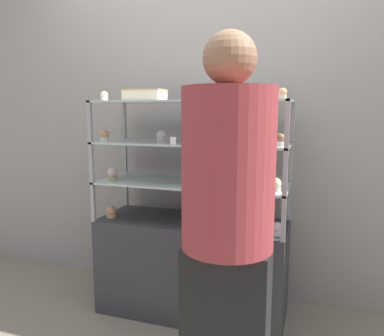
# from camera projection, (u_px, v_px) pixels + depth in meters

# --- Properties ---
(ground_plane) EXTENTS (20.00, 20.00, 0.00)m
(ground_plane) POSITION_uv_depth(u_px,v_px,m) (192.00, 311.00, 2.49)
(ground_plane) COLOR gray
(back_wall) EXTENTS (8.00, 0.05, 2.60)m
(back_wall) POSITION_uv_depth(u_px,v_px,m) (209.00, 114.00, 2.64)
(back_wall) COLOR gray
(back_wall) RESTS_ON ground_plane
(display_base) EXTENTS (1.20, 0.45, 0.62)m
(display_base) POSITION_uv_depth(u_px,v_px,m) (192.00, 267.00, 2.44)
(display_base) COLOR #333338
(display_base) RESTS_ON ground_plane
(display_riser_lower) EXTENTS (1.20, 0.45, 0.25)m
(display_riser_lower) POSITION_uv_depth(u_px,v_px,m) (192.00, 184.00, 2.36)
(display_riser_lower) COLOR #99999E
(display_riser_lower) RESTS_ON display_base
(display_riser_middle) EXTENTS (1.20, 0.45, 0.25)m
(display_riser_middle) POSITION_uv_depth(u_px,v_px,m) (192.00, 144.00, 2.32)
(display_riser_middle) COLOR #99999E
(display_riser_middle) RESTS_ON display_riser_lower
(display_riser_upper) EXTENTS (1.20, 0.45, 0.25)m
(display_riser_upper) POSITION_uv_depth(u_px,v_px,m) (192.00, 103.00, 2.28)
(display_riser_upper) COLOR #99999E
(display_riser_upper) RESTS_ON display_riser_middle
(layer_cake_centerpiece) EXTENTS (0.17, 0.17, 0.12)m
(layer_cake_centerpiece) POSITION_uv_depth(u_px,v_px,m) (195.00, 210.00, 2.42)
(layer_cake_centerpiece) COLOR brown
(layer_cake_centerpiece) RESTS_ON display_base
(sheet_cake_frosted) EXTENTS (0.25, 0.16, 0.07)m
(sheet_cake_frosted) POSITION_uv_depth(u_px,v_px,m) (145.00, 95.00, 2.33)
(sheet_cake_frosted) COLOR beige
(sheet_cake_frosted) RESTS_ON display_riser_upper
(cupcake_0) EXTENTS (0.07, 0.07, 0.08)m
(cupcake_0) POSITION_uv_depth(u_px,v_px,m) (112.00, 212.00, 2.46)
(cupcake_0) COLOR #CCB28C
(cupcake_0) RESTS_ON display_base
(cupcake_1) EXTENTS (0.07, 0.07, 0.08)m
(cupcake_1) POSITION_uv_depth(u_px,v_px,m) (277.00, 229.00, 2.11)
(cupcake_1) COLOR white
(cupcake_1) RESTS_ON display_base
(price_tag_0) EXTENTS (0.04, 0.00, 0.04)m
(price_tag_0) POSITION_uv_depth(u_px,v_px,m) (249.00, 234.00, 2.07)
(price_tag_0) COLOR white
(price_tag_0) RESTS_ON display_base
(cupcake_2) EXTENTS (0.07, 0.07, 0.08)m
(cupcake_2) POSITION_uv_depth(u_px,v_px,m) (113.00, 173.00, 2.46)
(cupcake_2) COLOR #CCB28C
(cupcake_2) RESTS_ON display_riser_lower
(cupcake_3) EXTENTS (0.07, 0.07, 0.08)m
(cupcake_3) POSITION_uv_depth(u_px,v_px,m) (187.00, 178.00, 2.28)
(cupcake_3) COLOR beige
(cupcake_3) RESTS_ON display_riser_lower
(cupcake_4) EXTENTS (0.07, 0.07, 0.08)m
(cupcake_4) POSITION_uv_depth(u_px,v_px,m) (275.00, 185.00, 2.08)
(cupcake_4) COLOR beige
(cupcake_4) RESTS_ON display_riser_lower
(price_tag_1) EXTENTS (0.04, 0.00, 0.04)m
(price_tag_1) POSITION_uv_depth(u_px,v_px,m) (209.00, 186.00, 2.11)
(price_tag_1) COLOR white
(price_tag_1) RESTS_ON display_riser_lower
(cupcake_5) EXTENTS (0.06, 0.06, 0.07)m
(cupcake_5) POSITION_uv_depth(u_px,v_px,m) (105.00, 136.00, 2.39)
(cupcake_5) COLOR white
(cupcake_5) RESTS_ON display_riser_middle
(cupcake_6) EXTENTS (0.06, 0.06, 0.07)m
(cupcake_6) POSITION_uv_depth(u_px,v_px,m) (161.00, 136.00, 2.34)
(cupcake_6) COLOR beige
(cupcake_6) RESTS_ON display_riser_middle
(cupcake_7) EXTENTS (0.06, 0.06, 0.07)m
(cupcake_7) POSITION_uv_depth(u_px,v_px,m) (218.00, 138.00, 2.15)
(cupcake_7) COLOR white
(cupcake_7) RESTS_ON display_riser_middle
(cupcake_8) EXTENTS (0.06, 0.06, 0.07)m
(cupcake_8) POSITION_uv_depth(u_px,v_px,m) (280.00, 140.00, 2.05)
(cupcake_8) COLOR beige
(cupcake_8) RESTS_ON display_riser_middle
(price_tag_2) EXTENTS (0.04, 0.00, 0.04)m
(price_tag_2) POSITION_uv_depth(u_px,v_px,m) (173.00, 141.00, 2.14)
(price_tag_2) COLOR white
(price_tag_2) RESTS_ON display_riser_middle
(cupcake_9) EXTENTS (0.05, 0.05, 0.06)m
(cupcake_9) POSITION_uv_depth(u_px,v_px,m) (104.00, 96.00, 2.36)
(cupcake_9) COLOR white
(cupcake_9) RESTS_ON display_riser_upper
(cupcake_10) EXTENTS (0.05, 0.05, 0.06)m
(cupcake_10) POSITION_uv_depth(u_px,v_px,m) (190.00, 95.00, 2.23)
(cupcake_10) COLOR beige
(cupcake_10) RESTS_ON display_riser_upper
(cupcake_11) EXTENTS (0.05, 0.05, 0.06)m
(cupcake_11) POSITION_uv_depth(u_px,v_px,m) (283.00, 94.00, 2.00)
(cupcake_11) COLOR #CCB28C
(cupcake_11) RESTS_ON display_riser_upper
(price_tag_3) EXTENTS (0.04, 0.00, 0.04)m
(price_tag_3) POSITION_uv_depth(u_px,v_px,m) (220.00, 95.00, 2.01)
(price_tag_3) COLOR white
(price_tag_3) RESTS_ON display_riser_upper
(donut_glazed) EXTENTS (0.14, 0.14, 0.04)m
(donut_glazed) POSITION_uv_depth(u_px,v_px,m) (244.00, 96.00, 2.16)
(donut_glazed) COLOR brown
(donut_glazed) RESTS_ON display_riser_upper
(customer_figure) EXTENTS (0.38, 0.38, 1.63)m
(customer_figure) POSITION_uv_depth(u_px,v_px,m) (227.00, 221.00, 1.55)
(customer_figure) COLOR black
(customer_figure) RESTS_ON ground_plane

